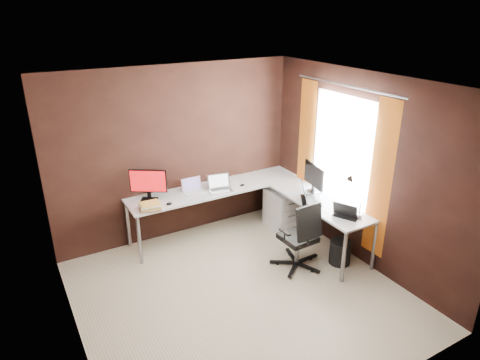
% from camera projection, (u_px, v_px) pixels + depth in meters
% --- Properties ---
extents(room, '(3.60, 3.60, 2.50)m').
position_uv_depth(room, '(263.00, 189.00, 4.86)').
color(room, beige).
rests_on(room, ground).
extents(desk, '(2.65, 2.25, 0.73)m').
position_uv_depth(desk, '(255.00, 197.00, 6.10)').
color(desk, white).
rests_on(desk, ground).
extents(drawer_pedestal, '(0.42, 0.50, 0.60)m').
position_uv_depth(drawer_pedestal, '(283.00, 209.00, 6.60)').
color(drawer_pedestal, white).
rests_on(drawer_pedestal, ground).
extents(monitor_left, '(0.44, 0.29, 0.44)m').
position_uv_depth(monitor_left, '(148.00, 183.00, 5.79)').
color(monitor_left, black).
rests_on(monitor_left, desk).
extents(monitor_right, '(0.16, 0.51, 0.43)m').
position_uv_depth(monitor_right, '(314.00, 177.00, 6.02)').
color(monitor_right, black).
rests_on(monitor_right, desk).
extents(laptop_white, '(0.29, 0.21, 0.20)m').
position_uv_depth(laptop_white, '(193.00, 189.00, 6.11)').
color(laptop_white, white).
rests_on(laptop_white, desk).
extents(laptop_silver, '(0.37, 0.29, 0.22)m').
position_uv_depth(laptop_silver, '(220.00, 187.00, 6.18)').
color(laptop_silver, silver).
rests_on(laptop_silver, desk).
extents(laptop_black_big, '(0.43, 0.46, 0.25)m').
position_uv_depth(laptop_black_big, '(309.00, 197.00, 5.83)').
color(laptop_black_big, black).
rests_on(laptop_black_big, desk).
extents(laptop_black_small, '(0.34, 0.38, 0.21)m').
position_uv_depth(laptop_black_small, '(346.00, 213.00, 5.40)').
color(laptop_black_small, black).
rests_on(laptop_black_small, desk).
extents(book_stack, '(0.33, 0.29, 0.09)m').
position_uv_depth(book_stack, '(150.00, 206.00, 5.60)').
color(book_stack, '#A67D59').
rests_on(book_stack, desk).
extents(mouse_left, '(0.09, 0.06, 0.03)m').
position_uv_depth(mouse_left, '(169.00, 204.00, 5.73)').
color(mouse_left, black).
rests_on(mouse_left, desk).
extents(mouse_corner, '(0.09, 0.07, 0.03)m').
position_uv_depth(mouse_corner, '(242.00, 185.00, 6.32)').
color(mouse_corner, black).
rests_on(mouse_corner, desk).
extents(desk_lamp, '(0.19, 0.21, 0.56)m').
position_uv_depth(desk_lamp, '(354.00, 192.00, 5.27)').
color(desk_lamp, slate).
rests_on(desk_lamp, desk).
extents(office_chair, '(0.53, 0.53, 0.95)m').
position_uv_depth(office_chair, '(299.00, 248.00, 5.57)').
color(office_chair, black).
rests_on(office_chair, ground).
extents(wastebasket, '(0.36, 0.36, 0.33)m').
position_uv_depth(wastebasket, '(340.00, 252.00, 5.70)').
color(wastebasket, black).
rests_on(wastebasket, ground).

